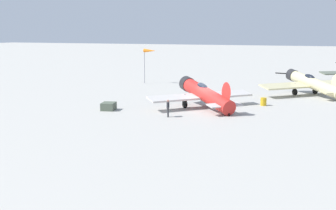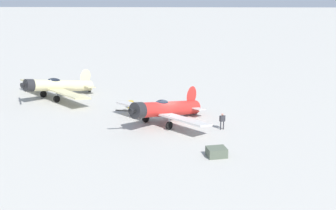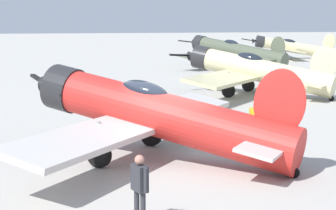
{
  "view_description": "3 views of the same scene",
  "coord_description": "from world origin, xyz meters",
  "px_view_note": "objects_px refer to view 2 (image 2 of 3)",
  "views": [
    {
      "loc": [
        -41.2,
        -12.47,
        7.69
      ],
      "look_at": [
        -5.19,
        2.03,
        1.1
      ],
      "focal_mm": 46.63,
      "sensor_mm": 36.0,
      "label": 1
    },
    {
      "loc": [
        -1.14,
        41.84,
        13.6
      ],
      "look_at": [
        0.0,
        0.0,
        1.8
      ],
      "focal_mm": 47.14,
      "sensor_mm": 36.0,
      "label": 2
    },
    {
      "loc": [
        -16.04,
        4.32,
        4.36
      ],
      "look_at": [
        0.0,
        0.0,
        1.8
      ],
      "focal_mm": 57.65,
      "sensor_mm": 36.0,
      "label": 3
    }
  ],
  "objects_px": {
    "airplane_mid_apron": "(57,86)",
    "equipment_crate": "(217,152)",
    "fuel_drum": "(131,105)",
    "airplane_foreground": "(165,109)",
    "ground_crew_mechanic": "(222,120)"
  },
  "relations": [
    {
      "from": "airplane_mid_apron",
      "to": "ground_crew_mechanic",
      "type": "bearing_deg",
      "value": 104.58
    },
    {
      "from": "equipment_crate",
      "to": "fuel_drum",
      "type": "distance_m",
      "value": 16.08
    },
    {
      "from": "fuel_drum",
      "to": "ground_crew_mechanic",
      "type": "bearing_deg",
      "value": 143.56
    },
    {
      "from": "airplane_mid_apron",
      "to": "fuel_drum",
      "type": "relative_size",
      "value": 12.84
    },
    {
      "from": "airplane_foreground",
      "to": "ground_crew_mechanic",
      "type": "relative_size",
      "value": 6.07
    },
    {
      "from": "airplane_mid_apron",
      "to": "ground_crew_mechanic",
      "type": "height_order",
      "value": "airplane_mid_apron"
    },
    {
      "from": "airplane_mid_apron",
      "to": "equipment_crate",
      "type": "relative_size",
      "value": 6.01
    },
    {
      "from": "airplane_foreground",
      "to": "airplane_mid_apron",
      "type": "bearing_deg",
      "value": -82.93
    },
    {
      "from": "airplane_foreground",
      "to": "ground_crew_mechanic",
      "type": "xyz_separation_m",
      "value": [
        -5.52,
        1.67,
        -0.51
      ]
    },
    {
      "from": "airplane_foreground",
      "to": "equipment_crate",
      "type": "distance_m",
      "value": 9.59
    },
    {
      "from": "airplane_foreground",
      "to": "fuel_drum",
      "type": "bearing_deg",
      "value": -101.13
    },
    {
      "from": "airplane_mid_apron",
      "to": "equipment_crate",
      "type": "height_order",
      "value": "airplane_mid_apron"
    },
    {
      "from": "airplane_mid_apron",
      "to": "fuel_drum",
      "type": "bearing_deg",
      "value": 111.47
    },
    {
      "from": "airplane_foreground",
      "to": "equipment_crate",
      "type": "relative_size",
      "value": 5.42
    },
    {
      "from": "airplane_foreground",
      "to": "fuel_drum",
      "type": "height_order",
      "value": "airplane_foreground"
    }
  ]
}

